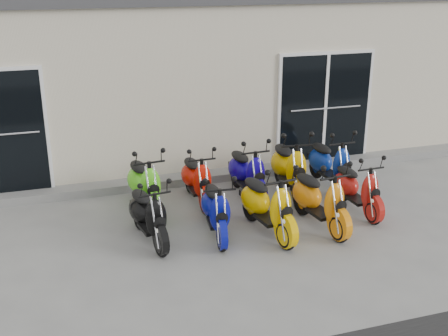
{
  "coord_description": "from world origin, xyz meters",
  "views": [
    {
      "loc": [
        -2.61,
        -7.6,
        3.87
      ],
      "look_at": [
        0.0,
        0.6,
        0.75
      ],
      "focal_mm": 45.0,
      "sensor_mm": 36.0,
      "label": 1
    }
  ],
  "objects_px": {
    "scooter_front_orange_b": "(320,192)",
    "scooter_back_red": "(196,173)",
    "scooter_back_blue": "(247,166)",
    "scooter_back_yellow": "(289,160)",
    "scooter_back_extra": "(331,157)",
    "scooter_back_green": "(144,177)",
    "scooter_front_red": "(358,182)",
    "scooter_front_blue": "(216,203)",
    "scooter_front_black": "(148,208)",
    "scooter_front_orange_a": "(267,197)"
  },
  "relations": [
    {
      "from": "scooter_front_orange_b",
      "to": "scooter_back_red",
      "type": "bearing_deg",
      "value": 129.64
    },
    {
      "from": "scooter_back_blue",
      "to": "scooter_back_yellow",
      "type": "bearing_deg",
      "value": -6.96
    },
    {
      "from": "scooter_back_red",
      "to": "scooter_back_blue",
      "type": "height_order",
      "value": "scooter_back_blue"
    },
    {
      "from": "scooter_front_orange_b",
      "to": "scooter_back_extra",
      "type": "height_order",
      "value": "scooter_front_orange_b"
    },
    {
      "from": "scooter_back_green",
      "to": "scooter_front_red",
      "type": "bearing_deg",
      "value": -24.04
    },
    {
      "from": "scooter_back_extra",
      "to": "scooter_front_blue",
      "type": "bearing_deg",
      "value": -155.96
    },
    {
      "from": "scooter_front_black",
      "to": "scooter_back_extra",
      "type": "distance_m",
      "value": 3.75
    },
    {
      "from": "scooter_front_red",
      "to": "scooter_back_blue",
      "type": "xyz_separation_m",
      "value": [
        -1.51,
        1.14,
        0.05
      ]
    },
    {
      "from": "scooter_front_red",
      "to": "scooter_front_blue",
      "type": "bearing_deg",
      "value": -179.49
    },
    {
      "from": "scooter_front_black",
      "to": "scooter_back_red",
      "type": "height_order",
      "value": "scooter_back_red"
    },
    {
      "from": "scooter_back_red",
      "to": "scooter_front_black",
      "type": "bearing_deg",
      "value": -131.68
    },
    {
      "from": "scooter_back_red",
      "to": "scooter_back_extra",
      "type": "xyz_separation_m",
      "value": [
        2.51,
        -0.05,
        0.04
      ]
    },
    {
      "from": "scooter_front_black",
      "to": "scooter_back_red",
      "type": "relative_size",
      "value": 0.99
    },
    {
      "from": "scooter_front_orange_a",
      "to": "scooter_back_blue",
      "type": "xyz_separation_m",
      "value": [
        0.2,
        1.44,
        -0.02
      ]
    },
    {
      "from": "scooter_front_orange_a",
      "to": "scooter_front_black",
      "type": "bearing_deg",
      "value": 163.17
    },
    {
      "from": "scooter_front_blue",
      "to": "scooter_back_red",
      "type": "bearing_deg",
      "value": 94.74
    },
    {
      "from": "scooter_front_orange_b",
      "to": "scooter_front_red",
      "type": "distance_m",
      "value": 0.91
    },
    {
      "from": "scooter_front_black",
      "to": "scooter_back_yellow",
      "type": "bearing_deg",
      "value": 13.43
    },
    {
      "from": "scooter_back_blue",
      "to": "scooter_front_orange_b",
      "type": "bearing_deg",
      "value": -68.02
    },
    {
      "from": "scooter_back_red",
      "to": "scooter_front_orange_b",
      "type": "bearing_deg",
      "value": -44.73
    },
    {
      "from": "scooter_back_blue",
      "to": "scooter_front_red",
      "type": "bearing_deg",
      "value": -39.21
    },
    {
      "from": "scooter_front_orange_b",
      "to": "scooter_back_green",
      "type": "xyz_separation_m",
      "value": [
        -2.46,
        1.46,
        0.0
      ]
    },
    {
      "from": "scooter_back_blue",
      "to": "scooter_back_yellow",
      "type": "distance_m",
      "value": 0.77
    },
    {
      "from": "scooter_back_yellow",
      "to": "scooter_front_orange_a",
      "type": "bearing_deg",
      "value": -118.4
    },
    {
      "from": "scooter_back_extra",
      "to": "scooter_back_blue",
      "type": "bearing_deg",
      "value": 177.8
    },
    {
      "from": "scooter_back_green",
      "to": "scooter_back_red",
      "type": "bearing_deg",
      "value": -1.5
    },
    {
      "from": "scooter_back_green",
      "to": "scooter_back_red",
      "type": "height_order",
      "value": "scooter_back_green"
    },
    {
      "from": "scooter_back_yellow",
      "to": "scooter_back_green",
      "type": "bearing_deg",
      "value": -174.54
    },
    {
      "from": "scooter_front_red",
      "to": "scooter_back_yellow",
      "type": "xyz_separation_m",
      "value": [
        -0.75,
        1.07,
        0.09
      ]
    },
    {
      "from": "scooter_front_black",
      "to": "scooter_front_red",
      "type": "bearing_deg",
      "value": -8.18
    },
    {
      "from": "scooter_front_red",
      "to": "scooter_back_green",
      "type": "height_order",
      "value": "scooter_back_green"
    },
    {
      "from": "scooter_back_extra",
      "to": "scooter_front_red",
      "type": "bearing_deg",
      "value": -97.44
    },
    {
      "from": "scooter_front_blue",
      "to": "scooter_back_green",
      "type": "height_order",
      "value": "scooter_back_green"
    },
    {
      "from": "scooter_back_green",
      "to": "scooter_back_extra",
      "type": "xyz_separation_m",
      "value": [
        3.42,
        0.01,
        -0.01
      ]
    },
    {
      "from": "scooter_front_black",
      "to": "scooter_back_extra",
      "type": "xyz_separation_m",
      "value": [
        3.56,
        1.15,
        0.04
      ]
    },
    {
      "from": "scooter_back_green",
      "to": "scooter_back_blue",
      "type": "height_order",
      "value": "scooter_back_green"
    },
    {
      "from": "scooter_front_orange_a",
      "to": "scooter_front_red",
      "type": "bearing_deg",
      "value": 2.26
    },
    {
      "from": "scooter_front_blue",
      "to": "scooter_front_orange_a",
      "type": "height_order",
      "value": "scooter_front_orange_a"
    },
    {
      "from": "scooter_front_orange_a",
      "to": "scooter_back_red",
      "type": "bearing_deg",
      "value": 107.52
    },
    {
      "from": "scooter_back_red",
      "to": "scooter_back_blue",
      "type": "bearing_deg",
      "value": -3.58
    },
    {
      "from": "scooter_back_extra",
      "to": "scooter_front_black",
      "type": "bearing_deg",
      "value": -164.26
    },
    {
      "from": "scooter_front_orange_b",
      "to": "scooter_back_green",
      "type": "bearing_deg",
      "value": 143.28
    },
    {
      "from": "scooter_back_green",
      "to": "scooter_back_yellow",
      "type": "distance_m",
      "value": 2.57
    },
    {
      "from": "scooter_back_red",
      "to": "scooter_back_extra",
      "type": "relative_size",
      "value": 0.94
    },
    {
      "from": "scooter_back_blue",
      "to": "scooter_back_yellow",
      "type": "xyz_separation_m",
      "value": [
        0.76,
        -0.06,
        0.05
      ]
    },
    {
      "from": "scooter_front_orange_a",
      "to": "scooter_back_blue",
      "type": "distance_m",
      "value": 1.45
    },
    {
      "from": "scooter_front_red",
      "to": "scooter_back_red",
      "type": "distance_m",
      "value": 2.68
    },
    {
      "from": "scooter_front_orange_b",
      "to": "scooter_back_red",
      "type": "relative_size",
      "value": 1.08
    },
    {
      "from": "scooter_front_orange_b",
      "to": "scooter_front_blue",
      "type": "bearing_deg",
      "value": 166.66
    },
    {
      "from": "scooter_front_black",
      "to": "scooter_front_red",
      "type": "distance_m",
      "value": 3.46
    }
  ]
}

